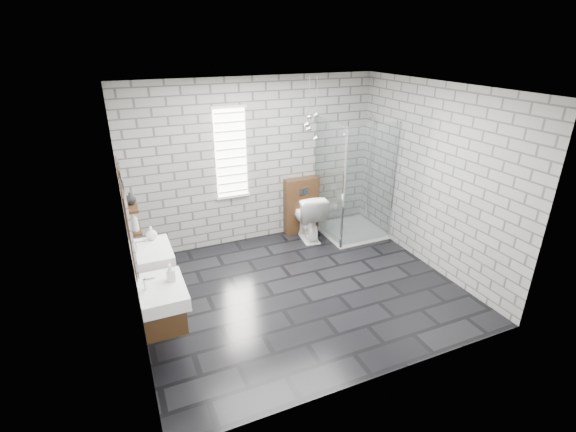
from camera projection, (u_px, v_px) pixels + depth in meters
floor at (300, 290)px, 5.83m from camera, size 4.20×3.60×0.02m
ceiling at (303, 88)px, 4.74m from camera, size 4.20×3.60×0.02m
wall_back at (255, 162)px, 6.81m from camera, size 4.20×0.02×2.70m
wall_front at (387, 265)px, 3.77m from camera, size 4.20×0.02×2.70m
wall_left at (126, 227)px, 4.52m from camera, size 0.02×3.60×2.70m
wall_right at (433, 178)px, 6.06m from camera, size 0.02×3.60×2.70m
vanity_left at (159, 294)px, 4.38m from camera, size 0.47×0.70×1.57m
vanity_right at (149, 256)px, 5.15m from camera, size 0.47×0.70×1.57m
shelf_lower at (134, 230)px, 4.52m from camera, size 0.14×0.30×0.03m
shelf_upper at (131, 208)px, 4.41m from camera, size 0.14×0.30×0.03m
window at (231, 153)px, 6.56m from camera, size 0.56×0.05×1.48m
cistern_panel at (301, 205)px, 7.35m from camera, size 0.60×0.20×1.00m
flush_plate at (304, 191)px, 7.14m from camera, size 0.18×0.01×0.12m
shower_enclosure at (351, 210)px, 7.17m from camera, size 1.00×1.00×2.03m
pendant_cluster at (311, 124)px, 6.48m from camera, size 0.29×0.23×0.97m
toilet at (307, 215)px, 7.17m from camera, size 0.55×0.85×0.82m
soap_bottle_a at (171, 272)px, 4.42m from camera, size 0.10×0.10×0.20m
soap_bottle_b at (151, 233)px, 5.32m from camera, size 0.16×0.16×0.18m
soap_bottle_c at (134, 222)px, 4.41m from camera, size 0.09×0.09×0.21m
vase at (130, 198)px, 4.45m from camera, size 0.16×0.16×0.13m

